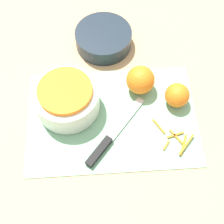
{
  "coord_description": "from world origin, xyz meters",
  "views": [
    {
      "loc": [
        -0.03,
        -0.41,
        0.79
      ],
      "look_at": [
        0.0,
        0.0,
        0.04
      ],
      "focal_mm": 50.0,
      "sensor_mm": 36.0,
      "label": 1
    }
  ],
  "objects": [
    {
      "name": "knife",
      "position": [
        -0.02,
        -0.08,
        0.01
      ],
      "size": [
        0.18,
        0.21,
        0.02
      ],
      "rotation": [
        0.0,
        0.0,
        0.88
      ],
      "color": "black",
      "rests_on": "cutting_board"
    },
    {
      "name": "bowl_speckled",
      "position": [
        -0.12,
        0.04,
        0.05
      ],
      "size": [
        0.18,
        0.18,
        0.09
      ],
      "color": "silver",
      "rests_on": "cutting_board"
    },
    {
      "name": "orange_right",
      "position": [
        0.19,
        0.04,
        0.04
      ],
      "size": [
        0.07,
        0.07,
        0.07
      ],
      "color": "orange",
      "rests_on": "cutting_board"
    },
    {
      "name": "peel_pile",
      "position": [
        0.17,
        -0.08,
        0.01
      ],
      "size": [
        0.11,
        0.11,
        0.01
      ],
      "color": "orange",
      "rests_on": "cutting_board"
    },
    {
      "name": "bowl_dark",
      "position": [
        -0.01,
        0.27,
        0.03
      ],
      "size": [
        0.18,
        0.18,
        0.05
      ],
      "color": "#1E2833",
      "rests_on": "ground_plane"
    },
    {
      "name": "cutting_board",
      "position": [
        0.0,
        0.0,
        0.0
      ],
      "size": [
        0.48,
        0.33,
        0.01
      ],
      "color": "#75AD84",
      "rests_on": "ground_plane"
    },
    {
      "name": "orange_left",
      "position": [
        0.09,
        0.09,
        0.05
      ],
      "size": [
        0.08,
        0.08,
        0.08
      ],
      "color": "orange",
      "rests_on": "cutting_board"
    },
    {
      "name": "ground_plane",
      "position": [
        0.0,
        0.0,
        0.0
      ],
      "size": [
        4.0,
        4.0,
        0.0
      ],
      "primitive_type": "plane",
      "color": "tan"
    }
  ]
}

